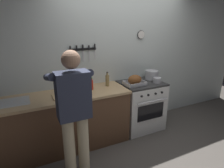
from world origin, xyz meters
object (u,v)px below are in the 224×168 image
object	(u,v)px
stock_pot	(152,75)
bottle_cooking_oil	(69,82)
cutting_board	(65,96)
bottle_soy_sauce	(88,82)
saucepan	(157,80)
bottle_vinegar	(107,80)
stove	(141,105)
roasting_pan	(135,80)
bottle_hot_sauce	(92,85)
person_cook	(74,110)

from	to	relation	value
stock_pot	bottle_cooking_oil	size ratio (longest dim) A/B	0.85
cutting_board	bottle_soy_sauce	bearing A→B (deg)	27.49
saucepan	bottle_vinegar	distance (m)	0.91
stove	bottle_cooking_oil	bearing A→B (deg)	169.42
roasting_pan	cutting_board	size ratio (longest dim) A/B	0.98
stock_pot	saucepan	distance (m)	0.24
bottle_hot_sauce	stove	bearing A→B (deg)	-1.94
bottle_vinegar	bottle_cooking_oil	world-z (taller)	bottle_cooking_oil
stove	person_cook	bearing A→B (deg)	-154.59
bottle_hot_sauce	bottle_soy_sauce	distance (m)	0.12
stove	cutting_board	bearing A→B (deg)	-177.09
stove	bottle_hot_sauce	bearing A→B (deg)	178.06
bottle_soy_sauce	bottle_cooking_oil	world-z (taller)	bottle_cooking_oil
saucepan	bottle_hot_sauce	xyz separation A→B (m)	(-1.18, 0.16, 0.04)
stock_pot	saucepan	xyz separation A→B (m)	(-0.06, -0.23, -0.04)
saucepan	roasting_pan	bearing A→B (deg)	172.01
bottle_hot_sauce	person_cook	bearing A→B (deg)	-124.44
stock_pot	bottle_vinegar	bearing A→B (deg)	-179.42
cutting_board	bottle_cooking_oil	xyz separation A→B (m)	(0.15, 0.31, 0.11)
roasting_pan	stove	bearing A→B (deg)	19.90
stove	cutting_board	distance (m)	1.48
cutting_board	bottle_cooking_oil	size ratio (longest dim) A/B	1.24
person_cook	bottle_vinegar	size ratio (longest dim) A/B	6.79
roasting_pan	bottle_vinegar	bearing A→B (deg)	159.62
saucepan	cutting_board	bearing A→B (deg)	177.87
stove	saucepan	distance (m)	0.57
person_cook	bottle_soy_sauce	size ratio (longest dim) A/B	7.47
stove	stock_pot	size ratio (longest dim) A/B	3.65
person_cook	saucepan	size ratio (longest dim) A/B	11.39
stove	bottle_hot_sauce	size ratio (longest dim) A/B	4.48
bottle_hot_sauce	stock_pot	bearing A→B (deg)	3.30
bottle_soy_sauce	person_cook	bearing A→B (deg)	-118.78
bottle_hot_sauce	bottle_cooking_oil	distance (m)	0.37
stock_pot	saucepan	bearing A→B (deg)	-103.65
stove	bottle_soy_sauce	bearing A→B (deg)	171.21
bottle_soy_sauce	bottle_cooking_oil	bearing A→B (deg)	163.38
bottle_cooking_oil	person_cook	bearing A→B (deg)	-100.86
saucepan	bottle_cooking_oil	distance (m)	1.54
bottle_soy_sauce	cutting_board	bearing A→B (deg)	-152.51
stove	roasting_pan	xyz separation A→B (m)	(-0.20, -0.07, 0.53)
person_cook	bottle_cooking_oil	distance (m)	0.93
roasting_pan	saucepan	bearing A→B (deg)	-7.99
stove	saucepan	size ratio (longest dim) A/B	6.18
saucepan	bottle_hot_sauce	world-z (taller)	bottle_hot_sauce
roasting_pan	bottle_hot_sauce	world-z (taller)	bottle_hot_sauce
roasting_pan	bottle_hot_sauce	distance (m)	0.75
roasting_pan	cutting_board	distance (m)	1.21
roasting_pan	bottle_vinegar	size ratio (longest dim) A/B	1.44
bottle_vinegar	person_cook	bearing A→B (deg)	-135.59
cutting_board	bottle_hot_sauce	distance (m)	0.48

